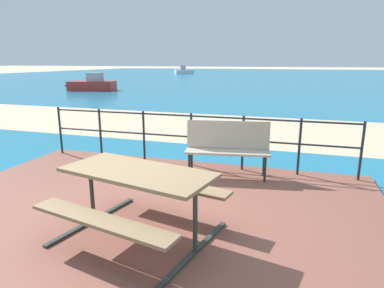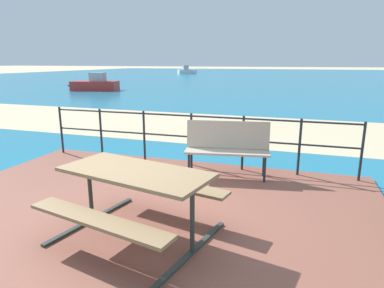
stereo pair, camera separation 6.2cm
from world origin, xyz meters
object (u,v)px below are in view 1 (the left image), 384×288
at_px(park_bench, 228,144).
at_px(boat_mid, 91,85).
at_px(boat_near, 184,71).
at_px(picnic_table, 138,187).

relative_size(park_bench, boat_mid, 0.39).
bearing_deg(park_bench, boat_near, 100.04).
xyz_separation_m(picnic_table, boat_near, (-15.44, 48.79, -0.23)).
bearing_deg(boat_mid, park_bench, 117.73).
xyz_separation_m(picnic_table, boat_mid, (-11.98, 17.36, -0.25)).
distance_m(park_bench, boat_near, 49.13).
bearing_deg(boat_near, boat_mid, -120.30).
height_order(picnic_table, park_bench, park_bench).
bearing_deg(park_bench, picnic_table, -112.35).
bearing_deg(boat_mid, boat_near, -95.85).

